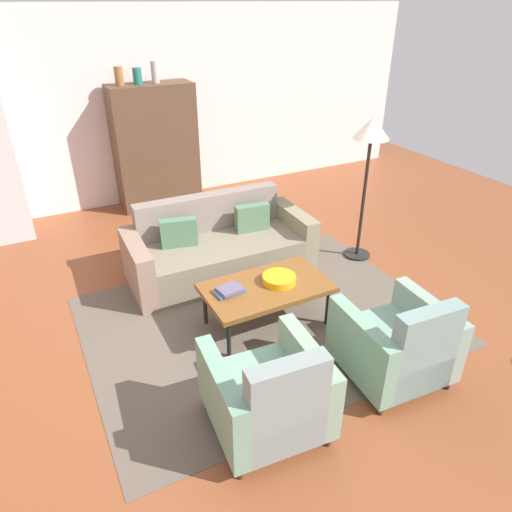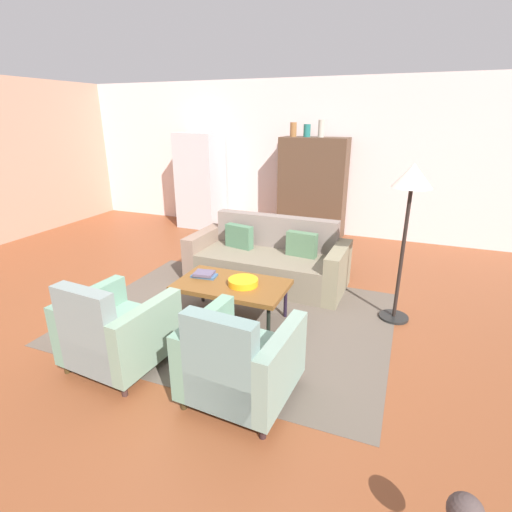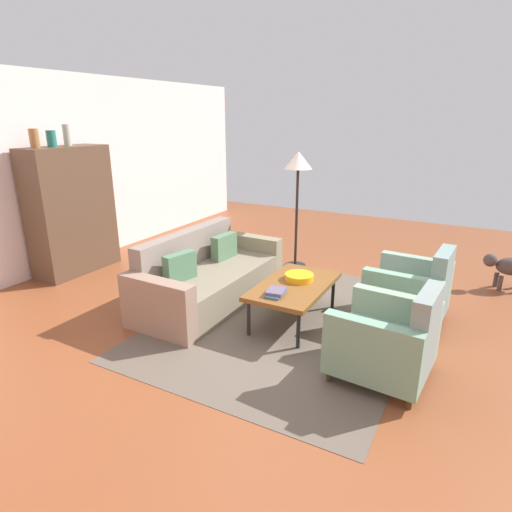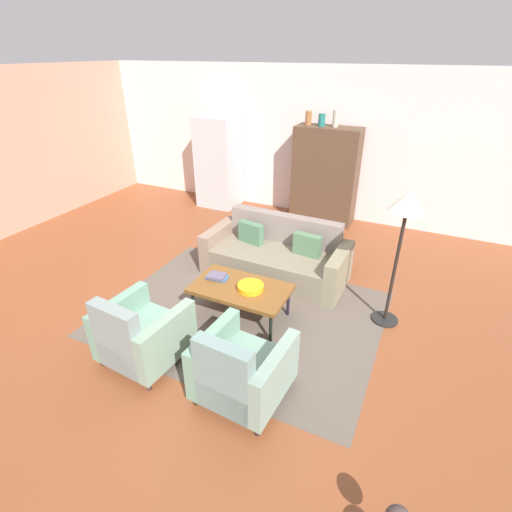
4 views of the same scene
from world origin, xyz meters
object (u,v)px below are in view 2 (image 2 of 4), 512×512
Objects in this scene: vase_small at (321,129)px; floor_lamp at (411,191)px; coffee_table at (232,286)px; armchair_right at (238,363)px; book_stack at (204,274)px; cabinet at (313,188)px; refrigerator at (201,181)px; armchair_left at (114,333)px; fruit_bowl at (243,282)px; vase_round at (307,131)px; vase_tall at (293,130)px; couch at (269,261)px.

vase_small is 3.25m from floor_lamp.
coffee_table is 1.31m from armchair_right.
book_stack is (-0.36, 0.05, 0.07)m from coffee_table.
coffee_table is 0.67× the size of cabinet.
vase_small reaches higher than refrigerator.
armchair_right is at bearing -82.85° from cabinet.
armchair_left is at bearing -69.99° from refrigerator.
book_stack is (0.24, 1.21, 0.13)m from armchair_left.
book_stack is 3.88m from refrigerator.
armchair_left is 1.39m from fruit_bowl.
coffee_table is 5.54× the size of vase_round.
vase_round is at bearing 0.00° from vase_tall.
refrigerator is (-2.27, 2.21, 0.64)m from couch.
refrigerator is (-2.13, -0.10, -0.98)m from vase_round.
cabinet is (0.62, 4.67, 0.56)m from armchair_left.
couch is 2.41× the size of armchair_right.
vase_round is (0.47, 4.66, 1.56)m from armchair_left.
coffee_table is at bearing -7.41° from book_stack.
cabinet is (0.01, 2.32, 0.61)m from couch.
fruit_bowl is at bearing -85.48° from vase_round.
vase_tall is at bearing 180.00° from vase_round.
armchair_left is 4.89m from refrigerator.
vase_tall is at bearing 180.00° from vase_small.
vase_round is 0.25m from vase_small.
couch is 2.86m from vase_tall.
vase_tall is (-0.39, 2.31, 1.63)m from couch.
couch is 1.19m from coffee_table.
vase_tall is at bearing 96.36° from coffee_table.
armchair_left is at bearing -98.73° from vase_small.
armchair_right is 5.02m from vase_tall.
vase_round is (-0.14, 3.50, 1.50)m from coffee_table.
vase_tall is 1.13× the size of vase_round.
couch is 9.79× the size of vase_round.
armchair_right is 4.74m from cabinet.
vase_small is at bearing 0.00° from vase_tall.
refrigerator is at bearing -177.37° from cabinet.
vase_small reaches higher than fruit_bowl.
cabinet is at bearing 120.83° from floor_lamp.
armchair_right is 3.60× the size of vase_tall.
fruit_bowl is 4.19m from refrigerator.
armchair_right is 0.48× the size of refrigerator.
vase_round reaches higher than book_stack.
vase_tall is at bearing 98.56° from fruit_bowl.
cabinet reaches higher than couch.
couch is at bearing -44.25° from refrigerator.
floor_lamp is (1.82, -2.80, -0.46)m from vase_round.
cabinet is (0.37, 3.45, 0.43)m from book_stack.
couch is at bearing -90.21° from cabinet.
armchair_left is (-0.61, -1.17, -0.07)m from coffee_table.
vase_round reaches higher than coffee_table.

